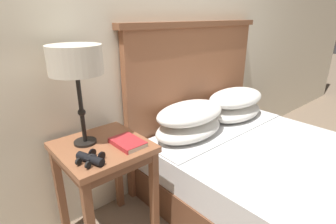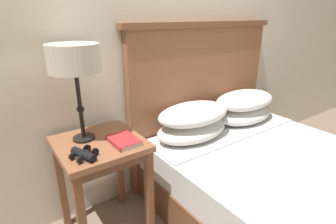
# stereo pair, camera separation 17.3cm
# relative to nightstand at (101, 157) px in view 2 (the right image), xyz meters

# --- Properties ---
(wall_back) EXTENTS (8.00, 0.06, 2.60)m
(wall_back) POSITION_rel_nightstand_xyz_m (0.56, 0.32, 0.73)
(wall_back) COLOR beige
(wall_back) RESTS_ON ground_plane
(nightstand) EXTENTS (0.49, 0.50, 0.68)m
(nightstand) POSITION_rel_nightstand_xyz_m (0.00, 0.00, 0.00)
(nightstand) COLOR brown
(nightstand) RESTS_ON ground_plane
(bed) EXTENTS (1.50, 2.02, 1.33)m
(bed) POSITION_rel_nightstand_xyz_m (1.04, -0.61, -0.26)
(bed) COLOR brown
(bed) RESTS_ON ground_plane
(table_lamp) EXTENTS (0.28, 0.28, 0.56)m
(table_lamp) POSITION_rel_nightstand_xyz_m (-0.06, 0.08, 0.58)
(table_lamp) COLOR black
(table_lamp) RESTS_ON nightstand
(book_on_nightstand) EXTENTS (0.15, 0.21, 0.03)m
(book_on_nightstand) POSITION_rel_nightstand_xyz_m (0.11, -0.10, 0.12)
(book_on_nightstand) COLOR silver
(book_on_nightstand) RESTS_ON nightstand
(binoculars_pair) EXTENTS (0.15, 0.16, 0.05)m
(binoculars_pair) POSITION_rel_nightstand_xyz_m (-0.14, -0.14, 0.13)
(binoculars_pair) COLOR black
(binoculars_pair) RESTS_ON nightstand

